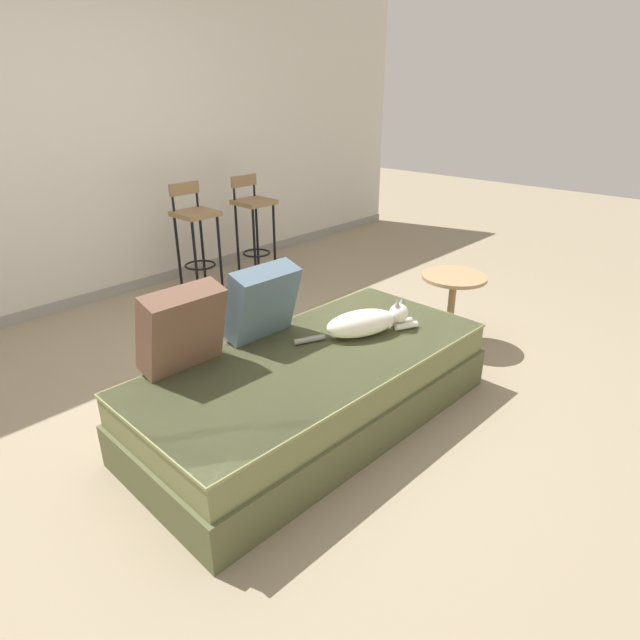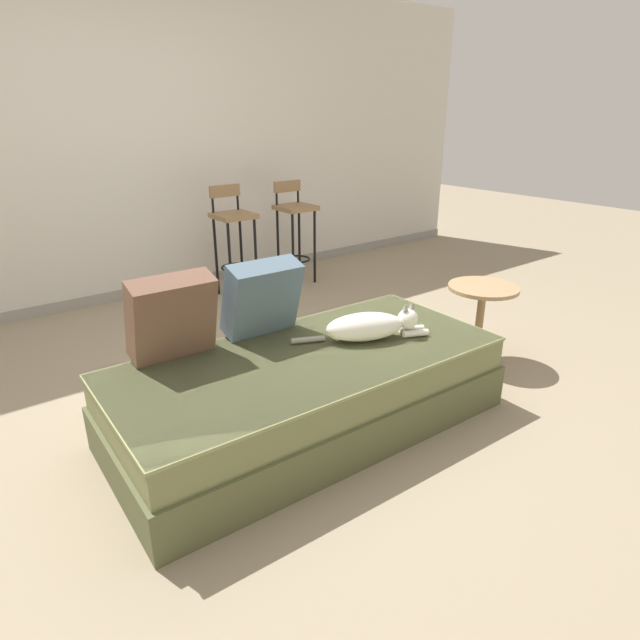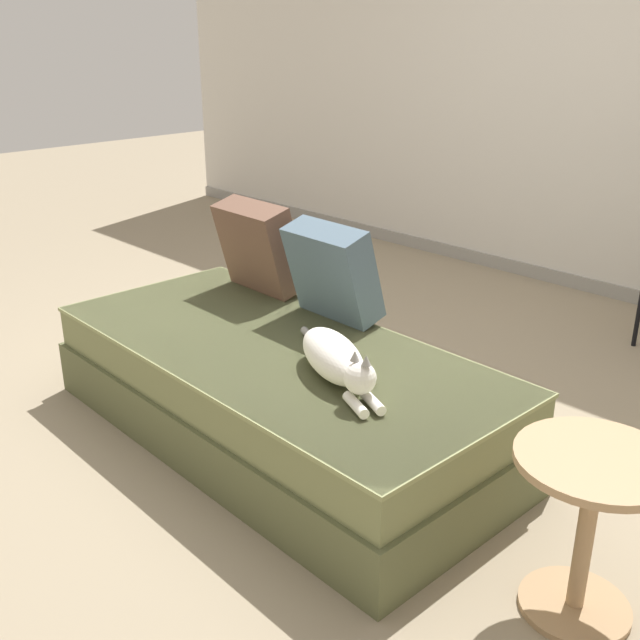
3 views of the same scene
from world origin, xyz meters
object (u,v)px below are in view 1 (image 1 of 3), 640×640
(cat, at_px, (366,322))
(bar_stool_near_window, at_px, (196,228))
(throw_pillow_corner, at_px, (182,329))
(throw_pillow_middle, at_px, (261,302))
(side_table, at_px, (452,300))
(bar_stool_by_doorway, at_px, (254,216))
(couch, at_px, (315,388))

(cat, relative_size, bar_stool_near_window, 0.73)
(throw_pillow_corner, height_order, throw_pillow_middle, throw_pillow_corner)
(throw_pillow_middle, relative_size, side_table, 0.82)
(throw_pillow_middle, bearing_deg, side_table, -16.07)
(bar_stool_by_doorway, bearing_deg, side_table, -91.33)
(bar_stool_near_window, relative_size, side_table, 1.85)
(bar_stool_by_doorway, distance_m, side_table, 2.16)
(couch, distance_m, side_table, 1.35)
(cat, distance_m, bar_stool_by_doorway, 2.38)
(throw_pillow_middle, relative_size, bar_stool_by_doorway, 0.45)
(cat, height_order, side_table, cat)
(throw_pillow_corner, relative_size, throw_pillow_middle, 1.02)
(bar_stool_near_window, bearing_deg, side_table, -74.49)
(throw_pillow_middle, xyz_separation_m, bar_stool_by_doorway, (1.44, 1.74, -0.04))
(couch, xyz_separation_m, bar_stool_by_doorway, (1.40, 2.10, 0.37))
(bar_stool_near_window, bearing_deg, throw_pillow_corner, -126.73)
(couch, relative_size, cat, 2.92)
(cat, relative_size, bar_stool_by_doorway, 0.74)
(couch, relative_size, bar_stool_near_window, 2.13)
(couch, bearing_deg, throw_pillow_corner, 145.10)
(throw_pillow_corner, bearing_deg, cat, -24.57)
(throw_pillow_corner, bearing_deg, bar_stool_by_doorway, 41.79)
(bar_stool_near_window, height_order, bar_stool_by_doorway, bar_stool_near_window)
(couch, xyz_separation_m, side_table, (1.35, -0.04, 0.13))
(cat, height_order, bar_stool_near_window, bar_stool_near_window)
(cat, distance_m, side_table, 0.98)
(throw_pillow_corner, xyz_separation_m, cat, (0.91, -0.42, -0.14))
(throw_pillow_corner, bearing_deg, couch, -34.90)
(side_table, bearing_deg, cat, -179.76)
(throw_pillow_middle, bearing_deg, throw_pillow_corner, 178.37)
(couch, height_order, throw_pillow_corner, throw_pillow_corner)
(throw_pillow_corner, distance_m, bar_stool_near_window, 2.16)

